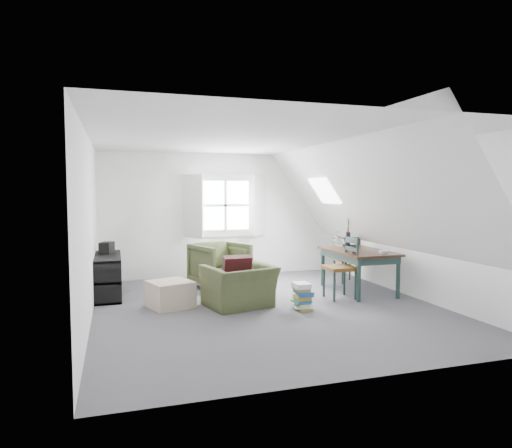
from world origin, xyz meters
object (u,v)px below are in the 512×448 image
object	(u,v)px
magazine_stack	(302,296)
dining_table	(358,256)
armchair_far	(220,287)
media_shelf	(107,278)
dining_chair_far	(347,258)
dining_chair_near	(342,267)
ottoman	(170,294)
armchair_near	(239,307)

from	to	relation	value
magazine_stack	dining_table	bearing A→B (deg)	30.27
armchair_far	media_shelf	xyz separation A→B (m)	(-1.95, -0.18, 0.31)
media_shelf	dining_table	bearing A→B (deg)	-9.94
dining_chair_far	dining_chair_near	world-z (taller)	dining_chair_near
ottoman	dining_table	xyz separation A→B (m)	(3.23, 0.09, 0.43)
armchair_near	magazine_stack	distance (m)	0.97
ottoman	dining_chair_far	size ratio (longest dim) A/B	0.66
dining_chair_far	media_shelf	world-z (taller)	dining_chair_far
armchair_near	dining_chair_far	distance (m)	2.74
dining_chair_far	ottoman	bearing A→B (deg)	6.11
dining_table	dining_chair_near	distance (m)	0.61
dining_chair_near	ottoman	bearing A→B (deg)	-114.44
dining_chair_far	dining_table	bearing A→B (deg)	66.87
dining_table	media_shelf	size ratio (longest dim) A/B	1.09
ottoman	dining_chair_far	xyz separation A→B (m)	(3.44, 0.86, 0.27)
dining_table	magazine_stack	size ratio (longest dim) A/B	3.72
armchair_near	armchair_far	distance (m)	1.47
media_shelf	dining_chair_far	bearing A→B (deg)	0.54
armchair_far	media_shelf	bearing A→B (deg)	163.38
armchair_far	dining_chair_near	distance (m)	2.28
armchair_far	ottoman	world-z (taller)	armchair_far
armchair_far	dining_chair_far	size ratio (longest dim) A/B	1.01
dining_chair_far	magazine_stack	xyz separation A→B (m)	(-1.59, -1.57, -0.27)
dining_table	dining_chair_near	world-z (taller)	dining_chair_near
media_shelf	armchair_far	bearing A→B (deg)	7.70
magazine_stack	armchair_near	bearing A→B (deg)	153.65
armchair_near	dining_table	bearing A→B (deg)	175.85
armchair_near	ottoman	world-z (taller)	ottoman
media_shelf	ottoman	bearing A→B (deg)	-45.14
dining_chair_near	armchair_far	bearing A→B (deg)	-149.17
armchair_near	media_shelf	world-z (taller)	media_shelf
armchair_near	armchair_far	world-z (taller)	armchair_far
armchair_near	ottoman	size ratio (longest dim) A/B	1.64
armchair_far	dining_chair_near	bearing A→B (deg)	-61.90
ottoman	magazine_stack	bearing A→B (deg)	-21.21
ottoman	dining_chair_near	world-z (taller)	dining_chair_near
media_shelf	magazine_stack	distance (m)	3.25
magazine_stack	media_shelf	bearing A→B (deg)	148.18
dining_chair_far	media_shelf	size ratio (longest dim) A/B	0.67
armchair_far	dining_table	bearing A→B (deg)	-48.25
dining_chair_near	media_shelf	size ratio (longest dim) A/B	0.74
dining_chair_far	magazine_stack	world-z (taller)	dining_chair_far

